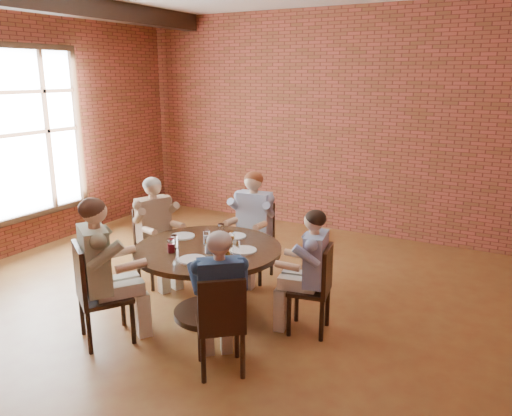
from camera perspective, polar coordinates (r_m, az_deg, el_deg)
The scene contains 27 objects.
floor at distance 5.40m, azimuth -6.74°, elevation -11.79°, with size 7.00×7.00×0.00m, color brown.
wall_back at distance 7.96m, azimuth 7.82°, elevation 9.66°, with size 7.00×7.00×0.00m, color brown.
window at distance 7.44m, azimuth -25.82°, elevation 7.56°, with size 0.10×2.16×2.36m.
dining_table at distance 5.12m, azimuth -5.46°, elevation -6.80°, with size 1.48×1.48×0.75m.
chair_a at distance 4.84m, azimuth 6.94°, elevation -8.83°, with size 0.44×0.44×0.88m.
diner_a at distance 4.80m, azimuth 6.16°, elevation -7.31°, with size 0.46×0.57×1.22m, color #4663B6, non-canonical shape.
chair_b at distance 6.10m, azimuth -0.10°, elevation -3.31°, with size 0.45×0.45×0.93m.
diner_b at distance 5.98m, azimuth -0.43°, elevation -2.14°, with size 0.52×0.64×1.32m, color #9CA9C7, non-canonical shape.
chair_c at distance 6.08m, azimuth -11.61°, elevation -3.81°, with size 0.52×0.52×0.91m.
diner_c at distance 5.97m, azimuth -11.33°, elevation -2.69°, with size 0.50×0.61×1.28m, color brown, non-canonical shape.
chair_d at distance 4.85m, azimuth -18.01°, elevation -8.91°, with size 0.62×0.62×0.96m.
diner_d at distance 4.80m, azimuth -17.09°, elevation -6.90°, with size 0.55×0.68×1.38m, color #A0907E, non-canonical shape.
chair_e at distance 4.16m, azimuth -3.99°, elevation -12.81°, with size 0.54×0.54×0.89m.
diner_e at distance 4.17m, azimuth -4.15°, elevation -10.72°, with size 0.47×0.58×1.24m, color navy, non-canonical shape.
plate_a at distance 4.91m, azimuth -1.45°, elevation -4.85°, with size 0.26×0.26×0.01m, color white.
plate_b at distance 5.33m, azimuth -2.55°, elevation -3.23°, with size 0.26×0.26×0.01m, color white.
plate_c at distance 5.39m, azimuth -8.39°, elevation -3.20°, with size 0.26×0.26×0.01m, color white.
plate_d at distance 4.71m, azimuth -7.28°, elevation -5.86°, with size 0.26×0.26×0.01m, color white.
glass_a at distance 4.81m, azimuth -2.27°, elevation -4.50°, with size 0.07×0.07×0.14m, color white.
glass_b at distance 5.08m, azimuth -2.86°, elevation -3.45°, with size 0.07×0.07×0.14m, color white.
glass_c at distance 5.33m, azimuth -4.01°, elevation -2.56°, with size 0.07×0.07×0.14m, color white.
glass_d at distance 5.12m, azimuth -5.66°, elevation -3.35°, with size 0.07×0.07×0.14m, color white.
glass_e at distance 5.02m, azimuth -9.33°, elevation -3.85°, with size 0.07×0.07×0.14m, color white.
glass_f at distance 4.92m, azimuth -9.69°, elevation -4.27°, with size 0.07×0.07×0.14m, color white.
glass_g at distance 4.85m, azimuth -5.44°, elevation -4.38°, with size 0.07×0.07×0.14m, color white.
glass_h at distance 4.68m, azimuth -3.41°, elevation -5.10°, with size 0.07×0.07×0.14m, color white.
smartphone at distance 4.63m, azimuth -5.32°, elevation -6.22°, with size 0.06×0.13×0.01m, color black.
Camera 1 is at (2.85, -3.89, 2.43)m, focal length 35.00 mm.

